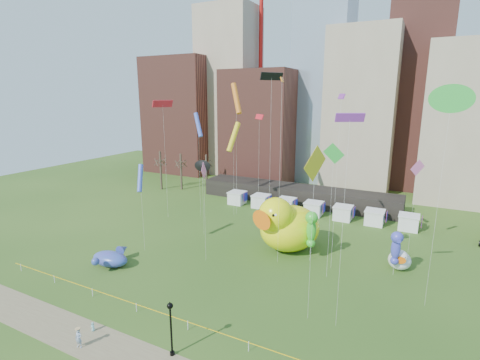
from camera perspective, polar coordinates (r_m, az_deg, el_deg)
The scene contains 30 objects.
ground at distance 35.01m, azimuth -8.22°, elevation -22.38°, with size 160.00×160.00×0.00m, color #264816.
skyline at distance 85.25m, azimuth 17.83°, elevation 13.36°, with size 101.00×23.00×68.00m.
pavilion at distance 70.72m, azimuth 9.03°, elevation -2.29°, with size 38.00×6.00×3.20m, color black.
vendor_tents at distance 63.97m, azimuth 11.58°, elevation -4.53°, with size 33.24×2.80×2.40m.
bare_trees at distance 80.72m, azimuth -9.15°, elevation 1.39°, with size 8.44×6.44×8.50m.
caution_tape at distance 34.62m, azimuth -8.26°, elevation -21.46°, with size 50.00×0.06×0.90m.
big_duck at distance 48.53m, azimuth 7.42°, elevation -7.11°, with size 10.14×11.06×7.70m.
small_duck at distance 47.92m, azimuth 23.92°, elevation -11.40°, with size 2.88×3.70×2.75m.
seahorse_green at distance 45.65m, azimuth 11.20°, elevation -7.20°, with size 1.77×2.11×6.51m.
seahorse_purple at distance 45.31m, azimuth 23.43°, elevation -9.46°, with size 1.65×1.90×5.35m.
whale_inflatable at distance 47.73m, azimuth -19.71°, elevation -11.52°, with size 4.97×6.13×2.09m.
lamppost at distance 30.90m, azimuth -10.89°, elevation -21.29°, with size 0.50×0.50×4.77m.
woman at distance 34.97m, azimuth -24.13°, elevation -21.86°, with size 0.61×0.40×1.67m, color white.
toddler at distance 36.68m, azimuth -22.24°, elevation -20.66°, with size 0.29×0.21×0.84m, color silver.
kite_0 at distance 59.49m, azimuth 3.08°, elevation 9.81°, with size 2.27×2.10×17.34m.
kite_1 at distance 43.15m, azimuth -5.74°, elevation 1.16°, with size 0.70×2.12×12.68m.
kite_2 at distance 51.95m, azimuth -5.99°, elevation 2.18°, with size 1.68×0.46×11.29m.
kite_3 at distance 39.51m, azimuth 14.57°, elevation 3.61°, with size 2.16×0.69×15.46m.
kite_4 at distance 31.03m, azimuth 11.75°, elevation 2.21°, with size 1.05×2.91×16.26m.
kite_5 at distance 60.31m, azimuth -6.61°, elevation 8.64°, with size 2.36×1.80×17.60m.
kite_6 at distance 60.25m, azimuth -0.58°, elevation 12.75°, with size 2.89×2.49×22.37m.
kite_7 at distance 41.35m, azimuth 15.71°, elevation 12.07°, with size 1.17×1.80×20.50m.
kite_8 at distance 59.88m, azimuth -12.12°, elevation 11.63°, with size 1.61×3.61×19.59m.
kite_9 at distance 49.86m, azimuth 26.23°, elevation 1.46°, with size 1.55×1.41×12.61m.
kite_10 at distance 50.19m, azimuth 5.02°, elevation 15.84°, with size 2.39×2.97×23.32m.
kite_11 at distance 36.85m, azimuth 30.44°, elevation 10.99°, with size 2.46×0.99×21.27m.
kite_12 at distance 60.03m, azimuth -1.02°, elevation 6.82°, with size 1.72×3.01×16.09m.
kite_13 at distance 47.75m, azimuth -15.50°, elevation 0.28°, with size 1.50×2.10×11.77m.
kite_14 at distance 41.79m, azimuth 6.65°, elevation 14.79°, with size 0.72×1.77×22.30m.
kite_15 at distance 30.08m, azimuth 16.96°, elevation 9.03°, with size 2.20×1.48×18.97m.
Camera 1 is at (17.03, -22.89, 20.29)m, focal length 27.00 mm.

